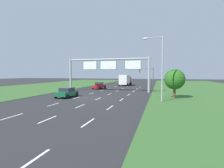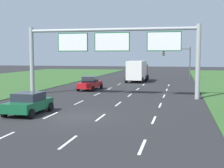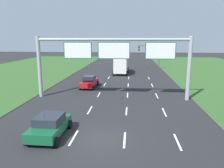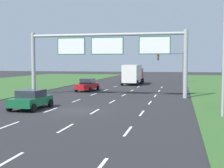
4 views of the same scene
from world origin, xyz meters
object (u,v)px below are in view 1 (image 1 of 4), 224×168
object	(u,v)px
traffic_light_mast	(147,73)
street_lamp	(159,63)
box_truck	(125,80)
car_lead_silver	(67,92)
sign_gantry	(108,67)
car_near_red	(99,86)
roadside_tree_near	(175,79)

from	to	relation	value
traffic_light_mast	street_lamp	xyz separation A→B (m)	(3.93, -36.19, 1.21)
box_truck	car_lead_silver	bearing A→B (deg)	-95.37
sign_gantry	traffic_light_mast	distance (m)	25.99
car_near_red	roadside_tree_near	world-z (taller)	roadside_tree_near
traffic_light_mast	roadside_tree_near	distance (m)	32.86
sign_gantry	car_lead_silver	bearing A→B (deg)	-109.40
car_near_red	street_lamp	size ratio (longest dim) A/B	0.53
car_lead_silver	roadside_tree_near	distance (m)	16.48
street_lamp	roadside_tree_near	world-z (taller)	street_lamp
sign_gantry	street_lamp	bearing A→B (deg)	-47.33
sign_gantry	traffic_light_mast	world-z (taller)	sign_gantry
car_near_red	traffic_light_mast	world-z (taller)	traffic_light_mast
sign_gantry	car_near_red	bearing A→B (deg)	125.56
car_near_red	box_truck	xyz separation A→B (m)	(3.88, 12.96, 0.95)
car_near_red	roadside_tree_near	distance (m)	20.56
street_lamp	box_truck	bearing A→B (deg)	108.99
street_lamp	traffic_light_mast	bearing A→B (deg)	96.19
car_lead_silver	traffic_light_mast	distance (m)	37.05
car_near_red	car_lead_silver	xyz separation A→B (m)	(0.21, -15.79, -0.02)
car_near_red	car_lead_silver	world-z (taller)	car_near_red
car_near_red	car_lead_silver	bearing A→B (deg)	-87.35
car_lead_silver	box_truck	xyz separation A→B (m)	(3.67, 28.75, 0.97)
street_lamp	roadside_tree_near	bearing A→B (deg)	60.30
car_lead_silver	box_truck	distance (m)	29.00
sign_gantry	street_lamp	distance (m)	14.92
traffic_light_mast	sign_gantry	bearing A→B (deg)	-103.79
car_lead_silver	street_lamp	xyz separation A→B (m)	(13.77, -0.60, 4.30)
box_truck	traffic_light_mast	xyz separation A→B (m)	(6.17, 6.84, 2.12)
car_lead_silver	sign_gantry	bearing A→B (deg)	71.61
sign_gantry	roadside_tree_near	xyz separation A→B (m)	(12.35, -7.05, -2.13)
street_lamp	roadside_tree_near	xyz separation A→B (m)	(2.24, 3.92, -2.25)
street_lamp	car_lead_silver	bearing A→B (deg)	177.52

